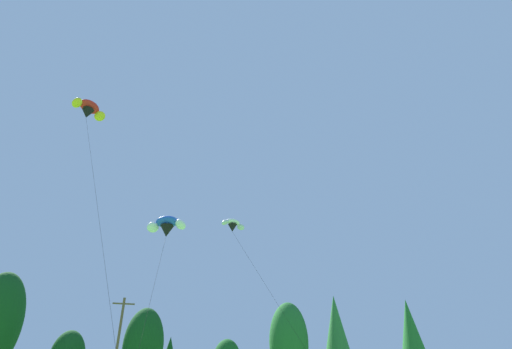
{
  "coord_description": "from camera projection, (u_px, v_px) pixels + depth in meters",
  "views": [
    {
      "loc": [
        -6.13,
        -1.24,
        2.52
      ],
      "look_at": [
        0.25,
        22.15,
        15.56
      ],
      "focal_mm": 27.79,
      "sensor_mm": 36.0,
      "label": 1
    }
  ],
  "objects": [
    {
      "name": "treeline_tree_d",
      "position": [
        143.0,
        346.0,
        48.41
      ],
      "size": [
        4.89,
        4.89,
        11.44
      ],
      "color": "#472D19",
      "rests_on": "ground_plane"
    },
    {
      "name": "treeline_tree_g",
      "position": [
        289.0,
        342.0,
        54.26
      ],
      "size": [
        5.37,
        5.37,
        13.21
      ],
      "color": "#472D19",
      "rests_on": "ground_plane"
    },
    {
      "name": "treeline_tree_h",
      "position": [
        337.0,
        334.0,
        57.08
      ],
      "size": [
        4.83,
        4.83,
        14.7
      ],
      "color": "#472D19",
      "rests_on": "ground_plane"
    },
    {
      "name": "treeline_tree_i",
      "position": [
        412.0,
        337.0,
        58.07
      ],
      "size": [
        4.76,
        4.76,
        14.35
      ],
      "color": "#472D19",
      "rests_on": "ground_plane"
    },
    {
      "name": "parafoil_kite_high_red_yellow",
      "position": [
        88.0,
        110.0,
        37.33
      ],
      "size": [
        8.7,
        14.25,
        24.92
      ],
      "color": "red"
    },
    {
      "name": "parafoil_kite_mid_white",
      "position": [
        233.0,
        225.0,
        34.51
      ],
      "size": [
        6.12,
        8.93,
        13.94
      ],
      "color": "white"
    },
    {
      "name": "parafoil_kite_far_blue_white",
      "position": [
        167.0,
        226.0,
        29.86
      ],
      "size": [
        3.19,
        9.79,
        12.45
      ],
      "color": "blue"
    }
  ]
}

